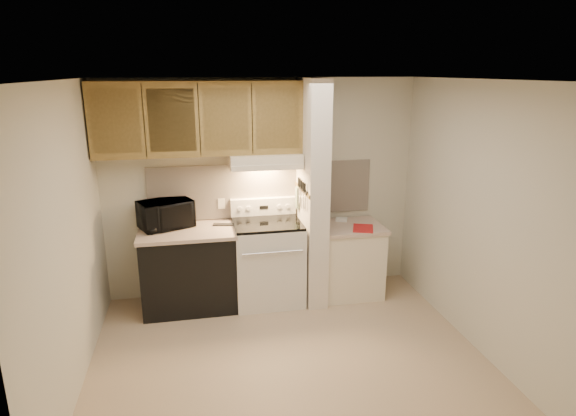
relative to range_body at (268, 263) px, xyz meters
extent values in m
plane|color=tan|center=(0.00, -1.16, -0.46)|extent=(3.60, 3.60, 0.00)
plane|color=white|center=(0.00, -1.16, 2.04)|extent=(3.60, 3.60, 0.00)
cube|color=beige|center=(0.00, 0.34, 0.79)|extent=(3.60, 2.50, 0.02)
cube|color=beige|center=(-1.80, -1.16, 0.79)|extent=(0.02, 3.00, 2.50)
cube|color=beige|center=(1.80, -1.16, 0.79)|extent=(0.02, 3.00, 2.50)
cube|color=#F6E1CD|center=(0.00, 0.33, 0.78)|extent=(2.60, 0.02, 0.63)
cube|color=silver|center=(0.00, 0.00, 0.00)|extent=(0.76, 0.65, 0.92)
cube|color=black|center=(0.00, -0.32, 0.04)|extent=(0.50, 0.01, 0.30)
cylinder|color=silver|center=(0.00, -0.35, 0.26)|extent=(0.65, 0.02, 0.02)
cube|color=black|center=(0.00, 0.00, 0.48)|extent=(0.74, 0.64, 0.03)
cube|color=silver|center=(0.00, 0.28, 0.59)|extent=(0.76, 0.08, 0.20)
cube|color=black|center=(0.00, 0.24, 0.59)|extent=(0.10, 0.01, 0.04)
cylinder|color=silver|center=(-0.28, 0.24, 0.59)|extent=(0.05, 0.02, 0.05)
cylinder|color=silver|center=(-0.18, 0.24, 0.59)|extent=(0.05, 0.02, 0.05)
cylinder|color=silver|center=(0.18, 0.24, 0.59)|extent=(0.05, 0.02, 0.05)
cylinder|color=silver|center=(0.28, 0.24, 0.59)|extent=(0.05, 0.02, 0.05)
cube|color=black|center=(-0.88, 0.01, -0.03)|extent=(1.00, 0.63, 0.87)
cube|color=#C7AC99|center=(-0.88, 0.01, 0.43)|extent=(1.04, 0.67, 0.04)
cube|color=black|center=(-0.48, 0.10, 0.46)|extent=(0.24, 0.12, 0.02)
cylinder|color=#256366|center=(-1.14, 0.23, 0.50)|extent=(0.10, 0.10, 0.09)
cube|color=#F3E6CA|center=(-0.48, 0.32, 0.64)|extent=(0.08, 0.01, 0.12)
imported|color=black|center=(-1.10, 0.15, 0.60)|extent=(0.65, 0.56, 0.30)
cube|color=silver|center=(0.51, -0.01, 0.79)|extent=(0.22, 0.70, 2.50)
cube|color=olive|center=(0.39, -0.01, 0.84)|extent=(0.01, 0.70, 0.04)
cube|color=black|center=(0.39, -0.06, 0.86)|extent=(0.02, 0.42, 0.04)
cube|color=silver|center=(0.38, -0.21, 0.76)|extent=(0.01, 0.03, 0.16)
cylinder|color=black|center=(0.38, -0.21, 0.91)|extent=(0.02, 0.02, 0.10)
cube|color=silver|center=(0.38, -0.13, 0.75)|extent=(0.01, 0.04, 0.18)
cylinder|color=black|center=(0.38, -0.14, 0.91)|extent=(0.02, 0.02, 0.10)
cube|color=silver|center=(0.38, -0.05, 0.74)|extent=(0.01, 0.04, 0.20)
cylinder|color=black|center=(0.38, -0.05, 0.91)|extent=(0.02, 0.02, 0.10)
cube|color=silver|center=(0.38, 0.04, 0.76)|extent=(0.01, 0.04, 0.16)
cylinder|color=black|center=(0.38, 0.03, 0.91)|extent=(0.02, 0.02, 0.10)
cube|color=silver|center=(0.38, 0.09, 0.75)|extent=(0.01, 0.04, 0.18)
cylinder|color=black|center=(0.38, 0.09, 0.91)|extent=(0.02, 0.02, 0.10)
cube|color=slate|center=(0.38, 0.17, 0.71)|extent=(0.03, 0.10, 0.25)
cube|color=#F3E6CA|center=(0.97, -0.01, -0.06)|extent=(0.70, 0.60, 0.81)
cube|color=#C7AC99|center=(0.97, -0.01, 0.37)|extent=(0.74, 0.64, 0.04)
cube|color=red|center=(1.07, -0.16, 0.40)|extent=(0.31, 0.36, 0.01)
cube|color=white|center=(0.92, 0.17, 0.41)|extent=(0.16, 0.13, 0.04)
cube|color=#F3E6CA|center=(0.00, 0.12, 1.17)|extent=(0.78, 0.44, 0.15)
cube|color=#F3E6CA|center=(0.00, -0.08, 1.12)|extent=(0.78, 0.04, 0.06)
cube|color=olive|center=(-0.69, 0.17, 1.62)|extent=(2.18, 0.33, 0.77)
cube|color=olive|center=(-1.51, 0.01, 1.62)|extent=(0.46, 0.01, 0.63)
cube|color=black|center=(-1.23, 0.01, 1.62)|extent=(0.01, 0.01, 0.73)
cube|color=olive|center=(-0.96, 0.01, 1.62)|extent=(0.46, 0.01, 0.63)
cube|color=black|center=(-0.69, 0.01, 1.62)|extent=(0.01, 0.01, 0.73)
cube|color=olive|center=(-0.42, 0.01, 1.62)|extent=(0.46, 0.01, 0.63)
cube|color=black|center=(-0.14, 0.01, 1.62)|extent=(0.01, 0.01, 0.73)
cube|color=olive|center=(0.13, 0.01, 1.62)|extent=(0.46, 0.01, 0.63)
camera|label=1|loc=(-0.78, -5.04, 2.11)|focal=30.00mm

